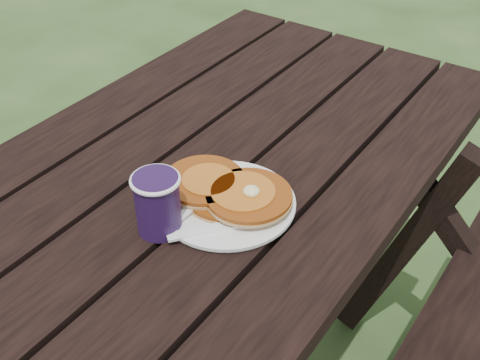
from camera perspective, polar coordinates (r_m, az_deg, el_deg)
The scene contains 5 objects.
plate at distance 1.05m, azimuth -1.28°, elevation -2.26°, with size 0.23×0.23×0.01m, color white.
pancake_stack at distance 1.05m, azimuth -1.19°, elevation -0.99°, with size 0.24×0.16×0.04m.
knife at distance 0.99m, azimuth -1.83°, elevation -4.48°, with size 0.02×0.18×0.01m, color white.
fork at distance 1.02m, azimuth -4.57°, elevation -2.64°, with size 0.03×0.16×0.01m, color white, non-canonical shape.
coffee_cup at distance 0.98m, azimuth -7.84°, elevation -1.95°, with size 0.08×0.08×0.11m.
Camera 1 is at (0.59, -0.52, 1.43)m, focal length 45.00 mm.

